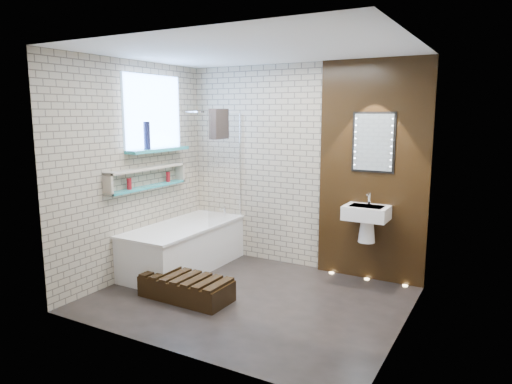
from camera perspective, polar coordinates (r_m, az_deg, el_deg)
The scene contains 15 objects.
ground at distance 5.16m, azimuth -0.83°, elevation -12.93°, with size 3.20×3.20×0.00m, color black.
room_shell at distance 4.81m, azimuth -0.87°, elevation 1.50°, with size 3.24×3.20×2.60m.
walnut_panel at distance 5.62m, azimuth 14.17°, elevation 2.39°, with size 1.30×0.06×2.60m, color black.
clerestory_window at distance 5.97m, azimuth -12.44°, elevation 8.66°, with size 0.18×1.00×0.94m.
display_niche at distance 5.85m, azimuth -13.20°, elevation 1.72°, with size 0.14×1.30×0.26m.
bathtub at distance 6.07m, azimuth -8.81°, elevation -6.64°, with size 0.79×1.74×0.70m.
bath_screen at distance 6.02m, azimuth -3.80°, elevation 2.94°, with size 0.01×0.78×1.40m, color white.
towel at distance 5.87m, azimuth -4.58°, elevation 8.34°, with size 0.11×0.29×0.38m, color black.
shower_head at distance 6.27m, azimuth -6.92°, elevation 9.75°, with size 0.18×0.18×0.02m, color silver.
washbasin at distance 5.52m, azimuth 13.42°, elevation -3.09°, with size 0.50×0.36×0.58m.
led_mirror at distance 5.56m, azimuth 14.22°, elevation 5.93°, with size 0.50×0.02×0.70m.
walnut_step at distance 5.18m, azimuth -8.58°, elevation -11.63°, with size 1.00×0.44×0.22m, color black.
niche_bottles at distance 5.86m, azimuth -13.19°, elevation 1.39°, with size 0.06×0.76×0.13m.
sill_vases at distance 5.77m, azimuth -13.26°, elevation 6.77°, with size 0.08×0.08×0.33m.
floor_uplights at distance 5.86m, azimuth 13.46°, elevation -10.34°, with size 0.96×0.06×0.01m.
Camera 1 is at (2.39, -4.12, 1.99)m, focal length 32.56 mm.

